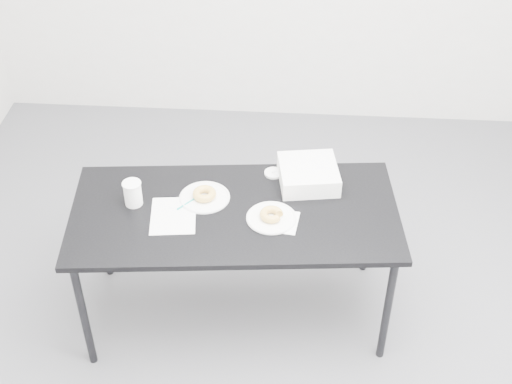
# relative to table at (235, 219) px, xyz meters

# --- Properties ---
(floor) EXTENTS (4.00, 4.00, 0.00)m
(floor) POSITION_rel_table_xyz_m (0.13, -0.06, -0.65)
(floor) COLOR #4E4E53
(floor) RESTS_ON ground
(table) EXTENTS (1.60, 0.86, 0.70)m
(table) POSITION_rel_table_xyz_m (0.00, 0.00, 0.00)
(table) COLOR black
(table) RESTS_ON floor
(scorecard) EXTENTS (0.24, 0.28, 0.00)m
(scorecard) POSITION_rel_table_xyz_m (-0.28, -0.05, 0.05)
(scorecard) COLOR white
(scorecard) RESTS_ON table
(logo_patch) EXTENTS (0.05, 0.05, 0.00)m
(logo_patch) POSITION_rel_table_xyz_m (-0.21, 0.04, 0.06)
(logo_patch) COLOR green
(logo_patch) RESTS_ON scorecard
(pen) EXTENTS (0.09, 0.10, 0.01)m
(pen) POSITION_rel_table_xyz_m (-0.23, 0.03, 0.06)
(pen) COLOR #0D8F88
(pen) RESTS_ON scorecard
(napkin) EXTENTS (0.18, 0.18, 0.00)m
(napkin) POSITION_rel_table_xyz_m (0.22, -0.06, 0.05)
(napkin) COLOR white
(napkin) RESTS_ON table
(plate_near) EXTENTS (0.23, 0.23, 0.01)m
(plate_near) POSITION_rel_table_xyz_m (0.17, -0.04, 0.06)
(plate_near) COLOR white
(plate_near) RESTS_ON napkin
(donut_near) EXTENTS (0.13, 0.13, 0.04)m
(donut_near) POSITION_rel_table_xyz_m (0.17, -0.04, 0.08)
(donut_near) COLOR gold
(donut_near) RESTS_ON plate_near
(plate_far) EXTENTS (0.24, 0.24, 0.01)m
(plate_far) POSITION_rel_table_xyz_m (-0.15, 0.08, 0.06)
(plate_far) COLOR white
(plate_far) RESTS_ON table
(donut_far) EXTENTS (0.13, 0.13, 0.04)m
(donut_far) POSITION_rel_table_xyz_m (-0.15, 0.08, 0.08)
(donut_far) COLOR gold
(donut_far) RESTS_ON plate_far
(coffee_cup) EXTENTS (0.08, 0.08, 0.13)m
(coffee_cup) POSITION_rel_table_xyz_m (-0.48, 0.02, 0.12)
(coffee_cup) COLOR white
(coffee_cup) RESTS_ON table
(cup_lid) EXTENTS (0.09, 0.09, 0.01)m
(cup_lid) POSITION_rel_table_xyz_m (0.17, 0.29, 0.06)
(cup_lid) COLOR silver
(cup_lid) RESTS_ON table
(bakery_box) EXTENTS (0.32, 0.32, 0.09)m
(bakery_box) POSITION_rel_table_xyz_m (0.34, 0.24, 0.10)
(bakery_box) COLOR white
(bakery_box) RESTS_ON table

